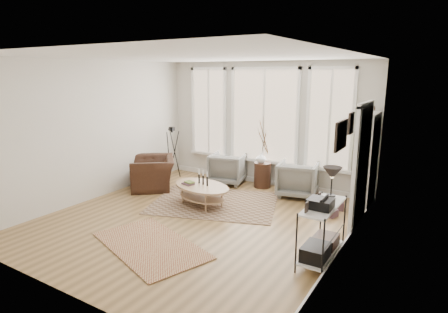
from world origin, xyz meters
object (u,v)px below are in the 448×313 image
Objects in this scene: low_shelf at (322,227)px; armchair_right at (298,179)px; bookcase at (366,161)px; side_table at (263,154)px; accent_chair at (153,173)px; coffee_table at (201,190)px; armchair_left at (228,168)px.

armchair_right is (-1.32, 2.55, -0.13)m from low_shelf.
bookcase is 2.56m from low_shelf.
armchair_right is at bearing 178.60° from bookcase.
side_table reaches higher than low_shelf.
accent_chair is (-4.41, 1.36, -0.15)m from low_shelf.
bookcase is 1.37× the size of coffee_table.
armchair_left is 0.97m from side_table.
armchair_left is (-3.11, 2.60, -0.14)m from low_shelf.
coffee_table is 1.68m from accent_chair.
low_shelf is 1.17× the size of accent_chair.
low_shelf is at bearing -91.28° from bookcase.
bookcase reaches higher than armchair_left.
coffee_table is 1.35× the size of accent_chair.
coffee_table is 1.89m from side_table.
side_table is 1.49× the size of accent_chair.
low_shelf is 1.60× the size of armchair_left.
bookcase is at bearing 167.85° from armchair_right.
bookcase is 1.49m from armchair_right.
coffee_table is at bearing 88.75° from armchair_left.
low_shelf is (-0.06, -2.52, -0.44)m from bookcase.
accent_chair is (-2.15, -1.38, -0.43)m from side_table.
bookcase is 1.58× the size of low_shelf.
armchair_right is (1.45, 1.57, 0.05)m from coffee_table.
accent_chair is at bearing -165.47° from bookcase.
armchair_left is at bearing 140.16° from low_shelf.
bookcase is at bearing 88.72° from low_shelf.
armchair_right reaches higher than armchair_left.
armchair_left is (-0.34, 1.62, 0.04)m from coffee_table.
accent_chair is (-4.47, -1.16, -0.59)m from bookcase.
armchair_left is (-3.17, 0.08, -0.59)m from bookcase.
side_table reaches higher than armchair_left.
armchair_left is 0.97× the size of armchair_right.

